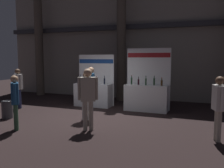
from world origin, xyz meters
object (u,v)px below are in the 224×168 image
(visitor_1, at_px, (86,91))
(visitor_6, at_px, (15,98))
(exhibitor_booth_1, at_px, (146,95))
(visitor_2, at_px, (88,93))
(trash_bin, at_px, (7,109))
(visitor_3, at_px, (91,86))
(visitor_0, at_px, (18,85))
(exhibitor_booth_0, at_px, (94,93))
(visitor_5, at_px, (219,103))

(visitor_1, xyz_separation_m, visitor_6, (-1.44, -1.72, -0.04))
(exhibitor_booth_1, xyz_separation_m, visitor_6, (-3.01, -3.90, 0.31))
(visitor_1, distance_m, visitor_2, 1.17)
(trash_bin, relative_size, visitor_2, 0.34)
(exhibitor_booth_1, xyz_separation_m, visitor_1, (-1.57, -2.18, 0.36))
(trash_bin, xyz_separation_m, visitor_2, (3.30, -0.26, 0.79))
(visitor_1, distance_m, visitor_3, 0.93)
(visitor_1, bearing_deg, trash_bin, 173.53)
(visitor_0, relative_size, visitor_6, 1.03)
(exhibitor_booth_0, bearing_deg, trash_bin, -122.37)
(visitor_3, distance_m, visitor_5, 4.57)
(trash_bin, bearing_deg, exhibitor_booth_1, 34.33)
(exhibitor_booth_0, height_order, visitor_1, exhibitor_booth_0)
(visitor_0, height_order, visitor_5, same)
(trash_bin, height_order, visitor_1, visitor_1)
(visitor_5, xyz_separation_m, visitor_6, (-5.49, -1.08, -0.04))
(visitor_2, bearing_deg, visitor_0, -52.36)
(visitor_0, xyz_separation_m, visitor_5, (7.63, -1.38, 0.01))
(exhibitor_booth_1, bearing_deg, visitor_2, -107.44)
(visitor_3, distance_m, visitor_6, 2.87)
(exhibitor_booth_0, bearing_deg, visitor_1, -70.39)
(exhibitor_booth_0, relative_size, visitor_6, 1.40)
(exhibitor_booth_0, bearing_deg, visitor_0, -151.15)
(visitor_1, bearing_deg, exhibitor_booth_1, 32.19)
(visitor_3, relative_size, visitor_5, 1.07)
(exhibitor_booth_1, relative_size, visitor_3, 1.41)
(exhibitor_booth_1, relative_size, trash_bin, 4.02)
(visitor_2, bearing_deg, exhibitor_booth_1, -136.79)
(visitor_1, xyz_separation_m, visitor_2, (0.57, -1.01, 0.11))
(visitor_0, relative_size, visitor_2, 0.92)
(visitor_2, bearing_deg, trash_bin, -33.78)
(visitor_1, relative_size, visitor_2, 0.91)
(visitor_5, bearing_deg, visitor_3, 53.49)
(trash_bin, height_order, visitor_5, visitor_5)
(exhibitor_booth_0, relative_size, trash_bin, 3.62)
(visitor_0, distance_m, visitor_2, 4.51)
(visitor_0, bearing_deg, visitor_6, 146.44)
(visitor_1, bearing_deg, visitor_6, -151.96)
(exhibitor_booth_0, xyz_separation_m, trash_bin, (-1.92, -3.03, -0.28))
(visitor_2, height_order, visitor_5, visitor_2)
(trash_bin, bearing_deg, visitor_5, 1.02)
(visitor_1, height_order, visitor_5, visitor_5)
(exhibitor_booth_1, height_order, visitor_0, exhibitor_booth_1)
(trash_bin, bearing_deg, visitor_0, 119.37)
(exhibitor_booth_1, bearing_deg, visitor_6, -127.69)
(visitor_1, relative_size, visitor_6, 1.02)
(visitor_3, height_order, visitor_5, visitor_3)
(visitor_3, height_order, visitor_6, visitor_3)
(visitor_5, bearing_deg, visitor_1, 64.08)
(visitor_5, bearing_deg, visitor_0, 62.74)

